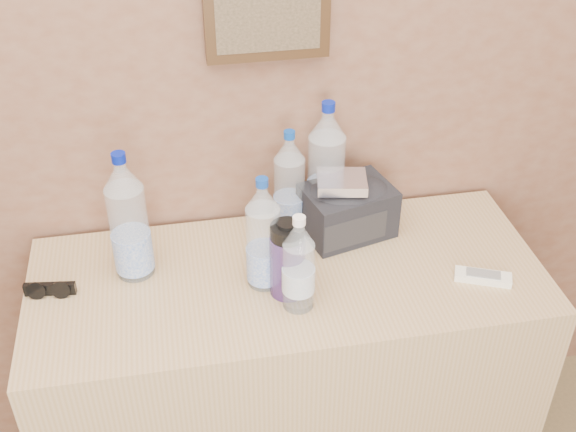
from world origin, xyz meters
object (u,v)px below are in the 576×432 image
(pet_large_c, at_px, (326,171))
(foil_packet, at_px, (342,182))
(dresser, at_px, (288,384))
(pet_large_a, at_px, (129,222))
(toiletry_bag, at_px, (348,208))
(pet_large_b, at_px, (289,187))
(pet_large_d, at_px, (263,239))
(ac_remote, at_px, (483,277))
(nalgene_bottle, at_px, (287,259))
(sunglasses, at_px, (50,289))
(pet_small, at_px, (299,268))

(pet_large_c, distance_m, foil_packet, 0.08)
(dresser, bearing_deg, pet_large_a, 167.63)
(toiletry_bag, bearing_deg, foil_packet, -168.08)
(pet_large_b, bearing_deg, pet_large_c, 10.49)
(pet_large_d, bearing_deg, ac_remote, -9.98)
(pet_large_d, bearing_deg, nalgene_bottle, -43.46)
(sunglasses, distance_m, ac_remote, 1.06)
(pet_large_a, height_order, nalgene_bottle, pet_large_a)
(dresser, xyz_separation_m, pet_large_c, (0.14, 0.21, 0.56))
(pet_large_a, bearing_deg, nalgene_bottle, -21.89)
(nalgene_bottle, bearing_deg, foil_packet, 48.34)
(ac_remote, bearing_deg, pet_large_d, -167.18)
(dresser, distance_m, ac_remote, 0.64)
(pet_large_c, relative_size, pet_small, 1.41)
(pet_large_c, bearing_deg, pet_large_a, -165.79)
(pet_large_c, relative_size, pet_large_d, 1.19)
(toiletry_bag, bearing_deg, pet_small, -139.39)
(pet_large_a, distance_m, pet_large_d, 0.33)
(pet_large_b, bearing_deg, sunglasses, -165.45)
(pet_small, xyz_separation_m, toiletry_bag, (0.19, 0.26, -0.03))
(pet_large_b, height_order, sunglasses, pet_large_b)
(pet_large_b, bearing_deg, nalgene_bottle, -101.66)
(sunglasses, bearing_deg, toiletry_bag, 16.26)
(pet_small, bearing_deg, nalgene_bottle, 107.92)
(ac_remote, xyz_separation_m, toiletry_bag, (-0.28, 0.26, 0.07))
(pet_large_a, bearing_deg, toiletry_bag, 6.88)
(dresser, distance_m, pet_large_c, 0.62)
(dresser, relative_size, pet_large_a, 3.75)
(pet_large_b, xyz_separation_m, nalgene_bottle, (-0.05, -0.26, -0.03))
(dresser, xyz_separation_m, foil_packet, (0.17, 0.14, 0.57))
(toiletry_bag, bearing_deg, sunglasses, 174.38)
(dresser, bearing_deg, nalgene_bottle, -101.77)
(dresser, bearing_deg, foil_packet, 39.82)
(dresser, height_order, pet_large_a, pet_large_a)
(pet_large_c, height_order, ac_remote, pet_large_c)
(ac_remote, distance_m, toiletry_bag, 0.39)
(pet_large_d, relative_size, toiletry_bag, 1.32)
(pet_large_c, height_order, pet_small, pet_large_c)
(sunglasses, height_order, ac_remote, sunglasses)
(ac_remote, bearing_deg, pet_large_c, 158.29)
(foil_packet, bearing_deg, pet_large_c, 107.70)
(sunglasses, bearing_deg, pet_large_d, 2.14)
(ac_remote, bearing_deg, nalgene_bottle, -162.75)
(nalgene_bottle, xyz_separation_m, ac_remote, (0.49, -0.05, -0.09))
(dresser, relative_size, pet_small, 5.05)
(ac_remote, bearing_deg, pet_small, -156.70)
(toiletry_bag, bearing_deg, ac_remote, -56.94)
(pet_large_a, relative_size, ac_remote, 2.49)
(sunglasses, relative_size, ac_remote, 0.89)
(pet_large_a, distance_m, toiletry_bag, 0.57)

